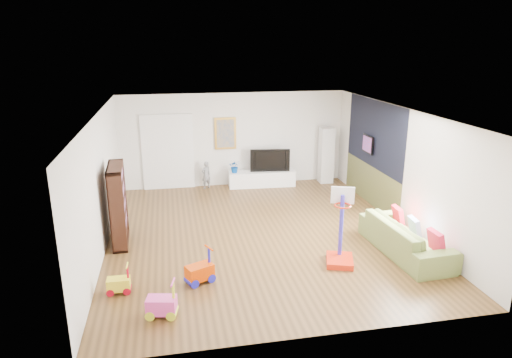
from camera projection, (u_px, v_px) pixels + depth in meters
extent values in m
cube|color=brown|center=(259.00, 234.00, 10.10)|extent=(6.50, 7.50, 0.00)
cube|color=white|center=(260.00, 112.00, 9.31)|extent=(6.50, 7.50, 0.00)
cube|color=silver|center=(234.00, 140.00, 13.23)|extent=(6.50, 0.00, 2.70)
cube|color=silver|center=(315.00, 252.00, 6.18)|extent=(6.50, 0.00, 2.70)
cube|color=silver|center=(100.00, 184.00, 9.11)|extent=(0.00, 7.50, 2.70)
cube|color=silver|center=(400.00, 168.00, 10.30)|extent=(0.00, 7.50, 2.70)
cube|color=black|center=(374.00, 134.00, 11.47)|extent=(0.01, 3.20, 1.70)
cube|color=brown|center=(370.00, 185.00, 11.86)|extent=(0.01, 3.20, 1.00)
cube|color=white|center=(168.00, 153.00, 12.93)|extent=(1.45, 0.06, 2.10)
cube|color=gold|center=(225.00, 133.00, 13.09)|extent=(0.62, 0.06, 0.92)
cube|color=#7F3F8C|center=(368.00, 144.00, 11.73)|extent=(0.04, 0.56, 0.46)
cube|color=white|center=(262.00, 179.00, 13.37)|extent=(1.96, 0.58, 0.45)
cube|color=silver|center=(326.00, 155.00, 13.58)|extent=(0.40, 0.40, 1.67)
cube|color=black|center=(118.00, 205.00, 9.44)|extent=(0.35, 1.16, 1.68)
imported|color=olive|center=(406.00, 237.00, 9.10)|extent=(1.04, 2.35, 0.67)
cube|color=red|center=(342.00, 228.00, 8.55)|extent=(0.68, 0.75, 1.48)
cube|color=yellow|center=(118.00, 279.00, 7.66)|extent=(0.38, 0.24, 0.51)
cube|color=#D13A00|center=(199.00, 266.00, 7.97)|extent=(0.55, 0.46, 0.63)
cube|color=#F045AF|center=(161.00, 299.00, 6.98)|extent=(0.50, 0.36, 0.60)
imported|color=slate|center=(206.00, 175.00, 13.10)|extent=(0.35, 0.31, 0.80)
imported|color=black|center=(270.00, 159.00, 13.29)|extent=(1.16, 0.29, 0.66)
imported|color=#033F96|center=(235.00, 166.00, 13.11)|extent=(0.37, 0.33, 0.37)
cube|color=red|center=(436.00, 241.00, 8.47)|extent=(0.12, 0.41, 0.40)
cube|color=silver|center=(415.00, 227.00, 9.12)|extent=(0.13, 0.38, 0.37)
cube|color=red|center=(398.00, 215.00, 9.73)|extent=(0.12, 0.38, 0.37)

